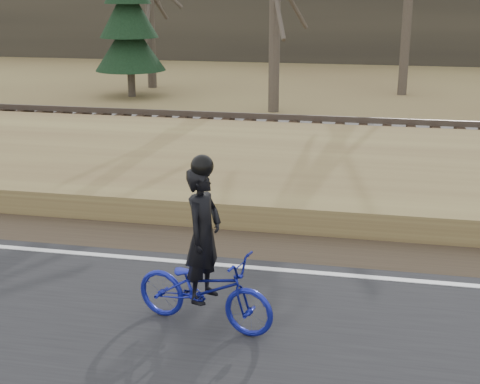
# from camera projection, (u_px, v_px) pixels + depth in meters

# --- Properties ---
(ground) EXTENTS (120.00, 120.00, 0.00)m
(ground) POSITION_uv_depth(u_px,v_px,m) (216.00, 274.00, 9.55)
(ground) COLOR olive
(ground) RESTS_ON ground
(road) EXTENTS (120.00, 6.00, 0.06)m
(road) POSITION_uv_depth(u_px,v_px,m) (161.00, 365.00, 7.20)
(road) COLOR black
(road) RESTS_ON ground
(edge_line) EXTENTS (120.00, 0.12, 0.01)m
(edge_line) POSITION_uv_depth(u_px,v_px,m) (219.00, 265.00, 9.72)
(edge_line) COLOR silver
(edge_line) RESTS_ON road
(shoulder) EXTENTS (120.00, 1.60, 0.04)m
(shoulder) POSITION_uv_depth(u_px,v_px,m) (233.00, 243.00, 10.67)
(shoulder) COLOR #473A2B
(shoulder) RESTS_ON ground
(embankment) EXTENTS (120.00, 5.00, 0.44)m
(embankment) POSITION_uv_depth(u_px,v_px,m) (265.00, 180.00, 13.42)
(embankment) COLOR olive
(embankment) RESTS_ON ground
(ballast) EXTENTS (120.00, 3.00, 0.45)m
(ballast) POSITION_uv_depth(u_px,v_px,m) (290.00, 140.00, 16.98)
(ballast) COLOR slate
(ballast) RESTS_ON ground
(railroad) EXTENTS (120.00, 2.40, 0.29)m
(railroad) POSITION_uv_depth(u_px,v_px,m) (290.00, 128.00, 16.89)
(railroad) COLOR black
(railroad) RESTS_ON ballast
(treeline_backdrop) EXTENTS (120.00, 4.00, 6.00)m
(treeline_backdrop) POSITION_uv_depth(u_px,v_px,m) (344.00, 5.00, 36.76)
(treeline_backdrop) COLOR #383328
(treeline_backdrop) RESTS_ON ground
(cyclist) EXTENTS (1.87, 1.02, 2.10)m
(cyclist) POSITION_uv_depth(u_px,v_px,m) (204.00, 274.00, 7.81)
(cyclist) COLOR navy
(cyclist) RESTS_ON road
(conifer) EXTENTS (2.60, 2.60, 6.48)m
(conifer) POSITION_uv_depth(u_px,v_px,m) (128.00, 12.00, 24.28)
(conifer) COLOR brown
(conifer) RESTS_ON ground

